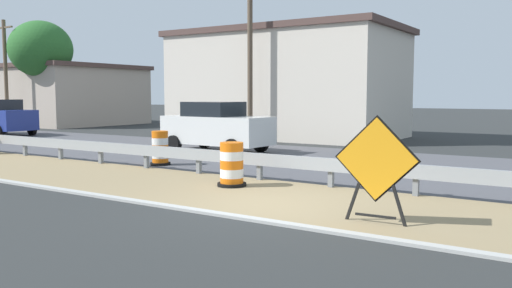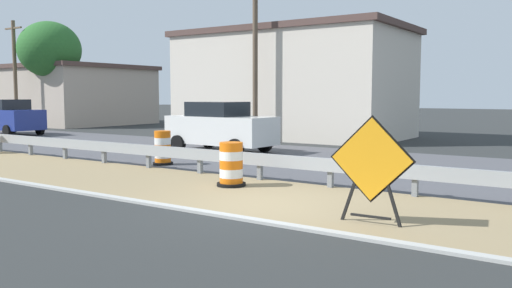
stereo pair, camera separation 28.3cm
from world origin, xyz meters
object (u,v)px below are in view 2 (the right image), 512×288
(car_mid_far_lane, at_px, (9,117))
(warning_sign_diamond, at_px, (371,164))
(traffic_barrel_close, at_px, (163,149))
(utility_pole_near, at_px, (255,61))
(traffic_barrel_nearest, at_px, (231,166))
(utility_pole_mid, at_px, (15,72))
(car_trailing_near_lane, at_px, (220,127))

(car_mid_far_lane, bearing_deg, warning_sign_diamond, -16.07)
(warning_sign_diamond, xyz_separation_m, traffic_barrel_close, (3.63, 8.43, -0.55))
(warning_sign_diamond, height_order, utility_pole_near, utility_pole_near)
(traffic_barrel_nearest, relative_size, car_mid_far_lane, 0.25)
(utility_pole_mid, bearing_deg, traffic_barrel_nearest, -111.56)
(car_trailing_near_lane, distance_m, car_mid_far_lane, 15.12)
(traffic_barrel_close, xyz_separation_m, car_mid_far_lane, (4.43, 15.98, 0.50))
(warning_sign_diamond, relative_size, utility_pole_mid, 0.27)
(traffic_barrel_close, xyz_separation_m, car_trailing_near_lane, (4.09, 0.86, 0.49))
(warning_sign_diamond, bearing_deg, traffic_barrel_nearest, -114.41)
(car_mid_far_lane, height_order, utility_pole_mid, utility_pole_mid)
(traffic_barrel_nearest, distance_m, traffic_barrel_close, 4.62)
(utility_pole_mid, bearing_deg, traffic_barrel_close, -110.85)
(car_trailing_near_lane, xyz_separation_m, car_mid_far_lane, (0.33, 15.12, 0.01))
(car_mid_far_lane, relative_size, utility_pole_mid, 0.61)
(utility_pole_near, bearing_deg, warning_sign_diamond, -138.57)
(traffic_barrel_nearest, distance_m, utility_pole_mid, 27.50)
(traffic_barrel_close, xyz_separation_m, utility_pole_mid, (8.08, 21.22, 3.21))
(traffic_barrel_close, distance_m, car_trailing_near_lane, 4.21)
(warning_sign_diamond, height_order, traffic_barrel_nearest, warning_sign_diamond)
(traffic_barrel_nearest, bearing_deg, traffic_barrel_close, 64.98)
(car_mid_far_lane, bearing_deg, traffic_barrel_close, -13.29)
(warning_sign_diamond, distance_m, utility_pole_near, 16.07)
(car_trailing_near_lane, xyz_separation_m, utility_pole_mid, (3.99, 20.35, 2.72))
(traffic_barrel_close, height_order, car_mid_far_lane, car_mid_far_lane)
(car_mid_far_lane, distance_m, utility_pole_mid, 6.94)
(traffic_barrel_nearest, xyz_separation_m, traffic_barrel_close, (1.95, 4.18, 0.00))
(warning_sign_diamond, xyz_separation_m, traffic_barrel_nearest, (1.67, 4.25, -0.55))
(traffic_barrel_nearest, relative_size, utility_pole_mid, 0.15)
(traffic_barrel_close, bearing_deg, utility_pole_mid, 69.15)
(traffic_barrel_close, bearing_deg, utility_pole_near, 13.94)
(utility_pole_near, bearing_deg, car_trailing_near_lane, -164.11)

